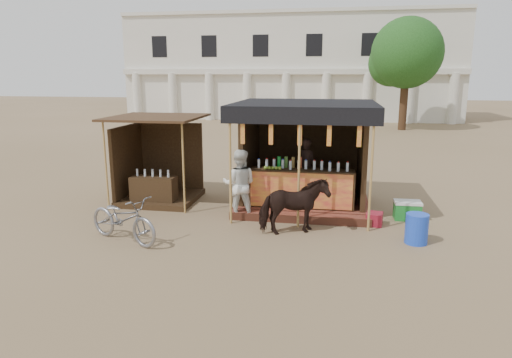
{
  "coord_description": "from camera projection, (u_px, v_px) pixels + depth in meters",
  "views": [
    {
      "loc": [
        1.78,
        -8.6,
        3.47
      ],
      "look_at": [
        0.0,
        1.6,
        1.1
      ],
      "focal_mm": 32.0,
      "sensor_mm": 36.0,
      "label": 1
    }
  ],
  "objects": [
    {
      "name": "cow",
      "position": [
        294.0,
        206.0,
        10.05
      ],
      "size": [
        1.65,
        1.23,
        1.27
      ],
      "primitive_type": "imported",
      "rotation": [
        0.0,
        0.0,
        1.99
      ],
      "color": "black",
      "rests_on": "ground"
    },
    {
      "name": "tree",
      "position": [
        403.0,
        56.0,
        28.58
      ],
      "size": [
        4.5,
        4.4,
        7.0
      ],
      "color": "#382314",
      "rests_on": "ground"
    },
    {
      "name": "ground",
      "position": [
        243.0,
        249.0,
        9.33
      ],
      "size": [
        120.0,
        120.0,
        0.0
      ],
      "primitive_type": "plane",
      "color": "#846B4C",
      "rests_on": "ground"
    },
    {
      "name": "secondary_stall",
      "position": [
        155.0,
        170.0,
        12.78
      ],
      "size": [
        2.4,
        2.4,
        2.38
      ],
      "color": "#392814",
      "rests_on": "ground"
    },
    {
      "name": "blue_barrel",
      "position": [
        417.0,
        229.0,
        9.56
      ],
      "size": [
        0.48,
        0.48,
        0.64
      ],
      "primitive_type": "cylinder",
      "rotation": [
        0.0,
        0.0,
        0.03
      ],
      "color": "blue",
      "rests_on": "ground"
    },
    {
      "name": "main_stall",
      "position": [
        304.0,
        169.0,
        12.15
      ],
      "size": [
        3.6,
        3.61,
        2.78
      ],
      "color": "brown",
      "rests_on": "ground"
    },
    {
      "name": "background_building",
      "position": [
        291.0,
        68.0,
        37.53
      ],
      "size": [
        26.0,
        7.45,
        8.18
      ],
      "color": "silver",
      "rests_on": "ground"
    },
    {
      "name": "motorbike",
      "position": [
        123.0,
        219.0,
        9.62
      ],
      "size": [
        2.03,
        1.39,
        1.01
      ],
      "primitive_type": "imported",
      "rotation": [
        0.0,
        0.0,
        1.16
      ],
      "color": "gray",
      "rests_on": "ground"
    },
    {
      "name": "bystander",
      "position": [
        239.0,
        184.0,
        11.14
      ],
      "size": [
        0.88,
        0.7,
        1.72
      ],
      "primitive_type": "imported",
      "rotation": [
        0.0,
        0.0,
        3.21
      ],
      "color": "white",
      "rests_on": "ground"
    },
    {
      "name": "red_crate",
      "position": [
        374.0,
        219.0,
        10.75
      ],
      "size": [
        0.43,
        0.45,
        0.3
      ],
      "primitive_type": "cube",
      "rotation": [
        0.0,
        0.0,
        -0.18
      ],
      "color": "maroon",
      "rests_on": "ground"
    },
    {
      "name": "cooler",
      "position": [
        407.0,
        210.0,
        11.17
      ],
      "size": [
        0.65,
        0.45,
        0.46
      ],
      "color": "#1B7C2A",
      "rests_on": "ground"
    }
  ]
}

